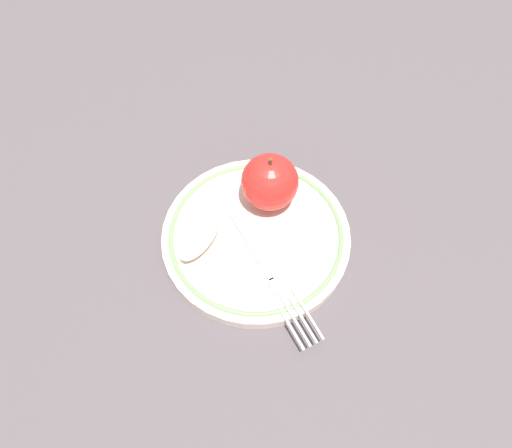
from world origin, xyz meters
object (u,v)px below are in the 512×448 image
at_px(apple_red_whole, 270,182).
at_px(apple_slice_front, 200,235).
at_px(fork, 268,268).
at_px(plate, 256,236).

bearing_deg(apple_red_whole, apple_slice_front, 31.42).
relative_size(apple_red_whole, apple_slice_front, 1.04).
distance_m(apple_red_whole, apple_slice_front, 0.10).
height_order(apple_red_whole, fork, apple_red_whole).
xyz_separation_m(plate, apple_red_whole, (-0.02, -0.05, 0.04)).
bearing_deg(plate, apple_red_whole, -113.12).
bearing_deg(apple_red_whole, plate, 66.88).
xyz_separation_m(apple_slice_front, fork, (-0.08, 0.04, -0.01)).
distance_m(apple_slice_front, fork, 0.09).
relative_size(apple_red_whole, fork, 0.42).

